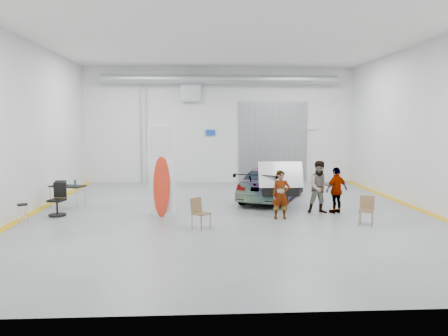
{
  "coord_description": "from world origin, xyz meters",
  "views": [
    {
      "loc": [
        -1.02,
        -14.88,
        3.14
      ],
      "look_at": [
        -0.18,
        0.73,
        1.5
      ],
      "focal_mm": 35.0,
      "sensor_mm": 36.0,
      "label": 1
    }
  ],
  "objects": [
    {
      "name": "ground",
      "position": [
        0.0,
        0.0,
        0.0
      ],
      "size": [
        16.0,
        16.0,
        0.0
      ],
      "primitive_type": "plane",
      "color": "slate",
      "rests_on": "ground"
    },
    {
      "name": "room_shell",
      "position": [
        0.24,
        2.22,
        4.08
      ],
      "size": [
        14.02,
        16.18,
        6.01
      ],
      "color": "silver",
      "rests_on": "ground"
    },
    {
      "name": "sedan_car",
      "position": [
        1.83,
        2.46,
        0.68
      ],
      "size": [
        3.68,
        5.02,
        1.35
      ],
      "primitive_type": "imported",
      "rotation": [
        0.0,
        0.0,
        2.71
      ],
      "color": "white",
      "rests_on": "ground"
    },
    {
      "name": "person_a",
      "position": [
        1.58,
        -1.0,
        0.8
      ],
      "size": [
        0.58,
        0.39,
        1.59
      ],
      "primitive_type": "imported",
      "rotation": [
        0.0,
        0.0,
        0.01
      ],
      "color": "#967152",
      "rests_on": "ground"
    },
    {
      "name": "person_b",
      "position": [
        3.11,
        -0.17,
        0.91
      ],
      "size": [
        0.9,
        0.69,
        1.82
      ],
      "primitive_type": "imported",
      "rotation": [
        0.0,
        0.0,
        -0.01
      ],
      "color": "teal",
      "rests_on": "ground"
    },
    {
      "name": "person_c",
      "position": [
        3.68,
        -0.17,
        0.8
      ],
      "size": [
        1.0,
        0.76,
        1.6
      ],
      "primitive_type": "imported",
      "rotation": [
        0.0,
        0.0,
        3.61
      ],
      "color": "olive",
      "rests_on": "ground"
    },
    {
      "name": "surfboard_display",
      "position": [
        -2.29,
        -0.42,
        1.33
      ],
      "size": [
        0.93,
        0.31,
        3.28
      ],
      "rotation": [
        0.0,
        0.0,
        -0.09
      ],
      "color": "white",
      "rests_on": "ground"
    },
    {
      "name": "folding_chair_near",
      "position": [
        -1.01,
        -2.24,
        0.29
      ],
      "size": [
        0.61,
        0.69,
        0.92
      ],
      "rotation": [
        0.0,
        0.0,
        0.81
      ],
      "color": "brown",
      "rests_on": "ground"
    },
    {
      "name": "folding_chair_far",
      "position": [
        4.01,
        -2.06,
        0.28
      ],
      "size": [
        0.57,
        0.61,
        0.9
      ],
      "rotation": [
        0.0,
        0.0,
        -0.47
      ],
      "color": "brown",
      "rests_on": "ground"
    },
    {
      "name": "shop_stool",
      "position": [
        -6.51,
        -1.33,
        0.32
      ],
      "size": [
        0.33,
        0.33,
        0.64
      ],
      "rotation": [
        0.0,
        0.0,
        -0.17
      ],
      "color": "black",
      "rests_on": "ground"
    },
    {
      "name": "work_table",
      "position": [
        -6.05,
        1.51,
        0.79
      ],
      "size": [
        1.39,
        1.01,
        1.02
      ],
      "rotation": [
        0.0,
        0.0,
        -0.34
      ],
      "color": "#9B9EA3",
      "rests_on": "ground"
    },
    {
      "name": "office_chair",
      "position": [
        -5.85,
        -0.09,
        0.48
      ],
      "size": [
        0.58,
        0.6,
        1.08
      ],
      "rotation": [
        0.0,
        0.0,
        -0.23
      ],
      "color": "black",
      "rests_on": "ground"
    },
    {
      "name": "trunk_lid",
      "position": [
        1.83,
        0.38,
        1.37
      ],
      "size": [
        1.58,
        0.96,
        0.04
      ],
      "primitive_type": "cube",
      "color": "silver",
      "rests_on": "sedan_car"
    }
  ]
}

